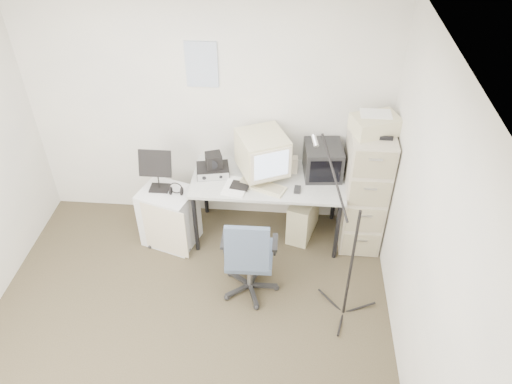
# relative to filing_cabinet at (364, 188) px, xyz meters

# --- Properties ---
(floor) EXTENTS (3.60, 3.60, 0.01)m
(floor) POSITION_rel_filing_cabinet_xyz_m (-1.58, -1.48, -0.66)
(floor) COLOR #3C311E
(floor) RESTS_ON ground
(ceiling) EXTENTS (3.60, 3.60, 0.01)m
(ceiling) POSITION_rel_filing_cabinet_xyz_m (-1.58, -1.48, 1.85)
(ceiling) COLOR white
(ceiling) RESTS_ON ground
(wall_back) EXTENTS (3.60, 0.02, 2.50)m
(wall_back) POSITION_rel_filing_cabinet_xyz_m (-1.58, 0.32, 0.60)
(wall_back) COLOR white
(wall_back) RESTS_ON ground
(wall_right) EXTENTS (0.02, 3.60, 2.50)m
(wall_right) POSITION_rel_filing_cabinet_xyz_m (0.22, -1.48, 0.60)
(wall_right) COLOR white
(wall_right) RESTS_ON ground
(wall_calendar) EXTENTS (0.30, 0.02, 0.44)m
(wall_calendar) POSITION_rel_filing_cabinet_xyz_m (-1.60, 0.31, 1.10)
(wall_calendar) COLOR white
(wall_calendar) RESTS_ON wall_back
(filing_cabinet) EXTENTS (0.40, 0.60, 1.30)m
(filing_cabinet) POSITION_rel_filing_cabinet_xyz_m (0.00, 0.00, 0.00)
(filing_cabinet) COLOR beige
(filing_cabinet) RESTS_ON floor
(printer) EXTENTS (0.48, 0.40, 0.16)m
(printer) POSITION_rel_filing_cabinet_xyz_m (0.00, -0.01, 0.73)
(printer) COLOR #BBB28E
(printer) RESTS_ON filing_cabinet
(desk) EXTENTS (1.50, 0.70, 0.73)m
(desk) POSITION_rel_filing_cabinet_xyz_m (-0.95, -0.03, -0.29)
(desk) COLOR beige
(desk) RESTS_ON floor
(crt_monitor) EXTENTS (0.57, 0.58, 0.47)m
(crt_monitor) POSITION_rel_filing_cabinet_xyz_m (-1.01, 0.01, 0.31)
(crt_monitor) COLOR #BBB28E
(crt_monitor) RESTS_ON desk
(crt_tv) EXTENTS (0.39, 0.41, 0.33)m
(crt_tv) POSITION_rel_filing_cabinet_xyz_m (-0.42, 0.10, 0.24)
(crt_tv) COLOR black
(crt_tv) RESTS_ON desk
(desk_speaker) EXTENTS (0.09, 0.09, 0.17)m
(desk_speaker) POSITION_rel_filing_cabinet_xyz_m (-0.71, 0.11, 0.16)
(desk_speaker) COLOR beige
(desk_speaker) RESTS_ON desk
(keyboard) EXTENTS (0.49, 0.33, 0.03)m
(keyboard) POSITION_rel_filing_cabinet_xyz_m (-1.00, -0.17, 0.09)
(keyboard) COLOR #BBB28E
(keyboard) RESTS_ON desk
(mouse) EXTENTS (0.07, 0.11, 0.03)m
(mouse) POSITION_rel_filing_cabinet_xyz_m (-0.66, -0.20, 0.10)
(mouse) COLOR black
(mouse) RESTS_ON desk
(radio_receiver) EXTENTS (0.35, 0.28, 0.09)m
(radio_receiver) POSITION_rel_filing_cabinet_xyz_m (-1.50, 0.00, 0.13)
(radio_receiver) COLOR black
(radio_receiver) RESTS_ON desk
(radio_speaker) EXTENTS (0.19, 0.18, 0.15)m
(radio_speaker) POSITION_rel_filing_cabinet_xyz_m (-1.49, 0.00, 0.25)
(radio_speaker) COLOR black
(radio_speaker) RESTS_ON radio_receiver
(papers) EXTENTS (0.27, 0.33, 0.02)m
(papers) POSITION_rel_filing_cabinet_xyz_m (-1.25, -0.20, 0.09)
(papers) COLOR white
(papers) RESTS_ON desk
(pc_tower) EXTENTS (0.35, 0.54, 0.46)m
(pc_tower) POSITION_rel_filing_cabinet_xyz_m (-0.58, 0.02, -0.42)
(pc_tower) COLOR #BBB28E
(pc_tower) RESTS_ON floor
(office_chair) EXTENTS (0.55, 0.55, 0.94)m
(office_chair) POSITION_rel_filing_cabinet_xyz_m (-1.06, -0.82, -0.18)
(office_chair) COLOR #303F53
(office_chair) RESTS_ON floor
(side_cart) EXTENTS (0.61, 0.55, 0.63)m
(side_cart) POSITION_rel_filing_cabinet_xyz_m (-1.94, -0.21, -0.33)
(side_cart) COLOR silver
(side_cart) RESTS_ON floor
(music_stand) EXTENTS (0.32, 0.18, 0.46)m
(music_stand) POSITION_rel_filing_cabinet_xyz_m (-2.02, -0.16, 0.22)
(music_stand) COLOR black
(music_stand) RESTS_ON side_cart
(headphones) EXTENTS (0.16, 0.16, 0.03)m
(headphones) POSITION_rel_filing_cabinet_xyz_m (-1.84, -0.22, 0.03)
(headphones) COLOR black
(headphones) RESTS_ON side_cart
(mic_stand) EXTENTS (0.03, 0.03, 1.59)m
(mic_stand) POSITION_rel_filing_cabinet_xyz_m (-0.19, -1.03, 0.14)
(mic_stand) COLOR black
(mic_stand) RESTS_ON floor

